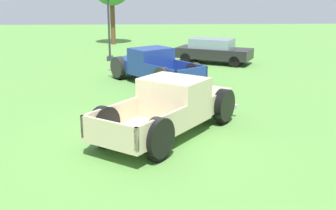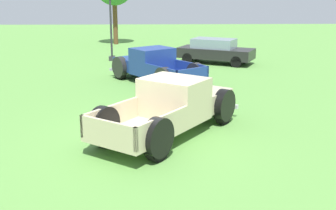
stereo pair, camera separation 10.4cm
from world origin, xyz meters
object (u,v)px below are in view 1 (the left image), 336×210
pickup_truck_foreground (175,106)px  lamp_post_near (109,24)px  pickup_truck_behind_left (150,66)px  sedan_distant_a (213,50)px

pickup_truck_foreground → lamp_post_near: bearing=103.6°
pickup_truck_behind_left → lamp_post_near: 6.65m
pickup_truck_behind_left → lamp_post_near: bearing=111.7°
pickup_truck_foreground → pickup_truck_behind_left: pickup_truck_foreground is taller
sedan_distant_a → pickup_truck_foreground: bearing=-103.7°
lamp_post_near → sedan_distant_a: bearing=-10.8°
sedan_distant_a → pickup_truck_behind_left: bearing=-126.5°
pickup_truck_foreground → pickup_truck_behind_left: size_ratio=1.04×
sedan_distant_a → lamp_post_near: 6.29m
sedan_distant_a → lamp_post_near: bearing=169.2°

